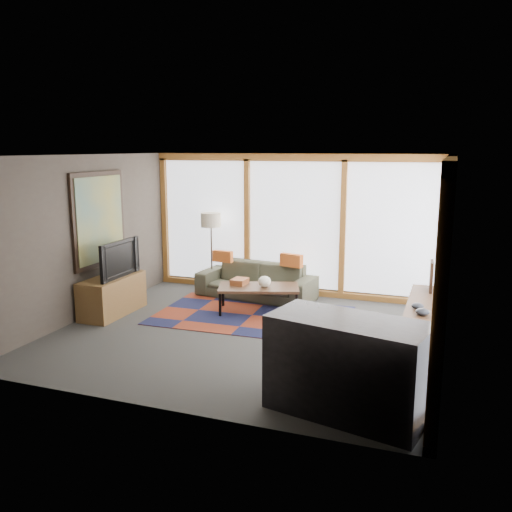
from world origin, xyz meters
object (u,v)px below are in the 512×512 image
(bookshelf, at_px, (421,324))
(coffee_table, at_px, (259,299))
(television, at_px, (115,259))
(bar_counter, at_px, (348,367))
(floor_lamp, at_px, (212,252))
(tv_console, at_px, (112,295))
(sofa, at_px, (256,281))

(bookshelf, bearing_deg, coffee_table, 166.61)
(coffee_table, relative_size, television, 1.26)
(television, height_order, bar_counter, television)
(floor_lamp, height_order, bookshelf, floor_lamp)
(bar_counter, bearing_deg, tv_console, 166.82)
(coffee_table, bearing_deg, sofa, 112.70)
(sofa, relative_size, television, 2.04)
(floor_lamp, height_order, television, floor_lamp)
(sofa, bearing_deg, bookshelf, -19.63)
(floor_lamp, height_order, bar_counter, floor_lamp)
(television, distance_m, bar_counter, 4.75)
(sofa, bearing_deg, tv_console, -131.03)
(bookshelf, xyz_separation_m, bar_counter, (-0.59, -2.38, 0.22))
(bookshelf, xyz_separation_m, tv_console, (-4.87, -0.30, 0.03))
(sofa, height_order, coffee_table, sofa)
(coffee_table, bearing_deg, tv_console, -157.53)
(sofa, height_order, tv_console, tv_console)
(sofa, relative_size, coffee_table, 1.62)
(coffee_table, height_order, bar_counter, bar_counter)
(floor_lamp, distance_m, television, 2.05)
(bar_counter, bearing_deg, floor_lamp, 142.87)
(tv_console, bearing_deg, sofa, 42.69)
(floor_lamp, xyz_separation_m, tv_console, (-0.94, -1.89, -0.44))
(bookshelf, height_order, bar_counter, bar_counter)
(sofa, relative_size, bookshelf, 0.94)
(bar_counter, bearing_deg, television, 166.11)
(sofa, bearing_deg, bar_counter, -51.76)
(floor_lamp, distance_m, bar_counter, 5.19)
(tv_console, height_order, television, television)
(sofa, relative_size, bar_counter, 1.34)
(floor_lamp, bearing_deg, bookshelf, -22.02)
(television, bearing_deg, floor_lamp, -25.86)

